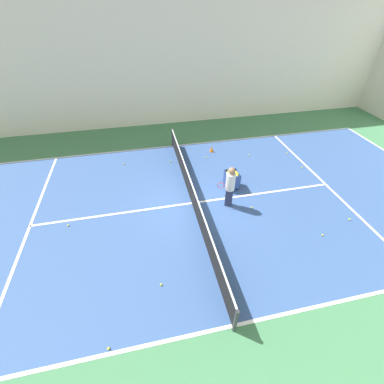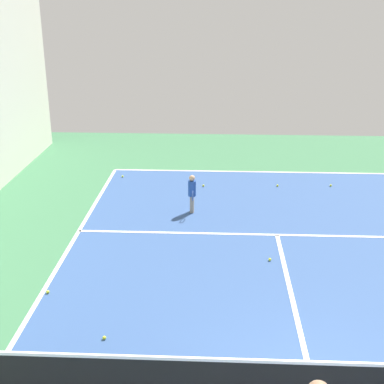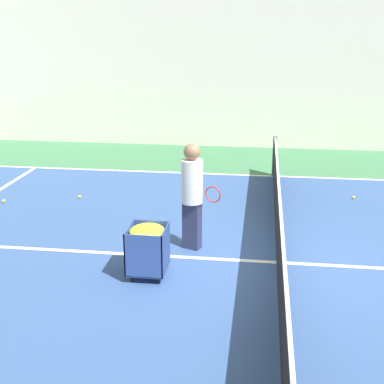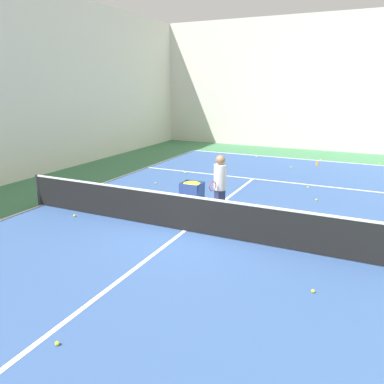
# 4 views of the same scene
# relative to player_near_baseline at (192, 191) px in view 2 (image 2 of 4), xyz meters

# --- Properties ---
(line_baseline_near) EXTENTS (10.27, 0.10, 0.00)m
(line_baseline_near) POSITION_rel_player_near_baseline_xyz_m (-2.25, -3.74, -0.62)
(line_baseline_near) COLOR white
(line_baseline_near) RESTS_ON ground
(line_service_near) EXTENTS (10.27, 0.10, 0.00)m
(line_service_near) POSITION_rel_player_near_baseline_xyz_m (-2.25, 1.41, -0.62)
(line_service_near) COLOR white
(line_service_near) RESTS_ON ground
(player_near_baseline) EXTENTS (0.23, 0.55, 1.10)m
(player_near_baseline) POSITION_rel_player_near_baseline_xyz_m (0.00, 0.00, 0.00)
(player_near_baseline) COLOR gray
(player_near_baseline) RESTS_ON ground
(tennis_ball_0) EXTENTS (0.07, 0.07, 0.07)m
(tennis_ball_0) POSITION_rel_player_near_baseline_xyz_m (-4.34, -2.36, -0.59)
(tennis_ball_0) COLOR yellow
(tennis_ball_0) RESTS_ON ground
(tennis_ball_1) EXTENTS (0.07, 0.07, 0.07)m
(tennis_ball_1) POSITION_rel_player_near_baseline_xyz_m (1.28, 6.00, -0.59)
(tennis_ball_1) COLOR yellow
(tennis_ball_1) RESTS_ON ground
(tennis_ball_5) EXTENTS (0.07, 0.07, 0.07)m
(tennis_ball_5) POSITION_rel_player_near_baseline_xyz_m (2.76, 4.51, -0.59)
(tennis_ball_5) COLOR yellow
(tennis_ball_5) RESTS_ON ground
(tennis_ball_11) EXTENTS (0.07, 0.07, 0.07)m
(tennis_ball_11) POSITION_rel_player_near_baseline_xyz_m (-2.63, -2.27, -0.59)
(tennis_ball_11) COLOR yellow
(tennis_ball_11) RESTS_ON ground
(tennis_ball_12) EXTENTS (0.07, 0.07, 0.07)m
(tennis_ball_12) POSITION_rel_player_near_baseline_xyz_m (2.48, -2.94, -0.59)
(tennis_ball_12) COLOR yellow
(tennis_ball_12) RESTS_ON ground
(tennis_ball_14) EXTENTS (0.07, 0.07, 0.07)m
(tennis_ball_14) POSITION_rel_player_near_baseline_xyz_m (-1.94, 2.85, -0.59)
(tennis_ball_14) COLOR yellow
(tennis_ball_14) RESTS_ON ground
(tennis_ball_16) EXTENTS (0.07, 0.07, 0.07)m
(tennis_ball_16) POSITION_rel_player_near_baseline_xyz_m (-0.26, -2.15, -0.59)
(tennis_ball_16) COLOR yellow
(tennis_ball_16) RESTS_ON ground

